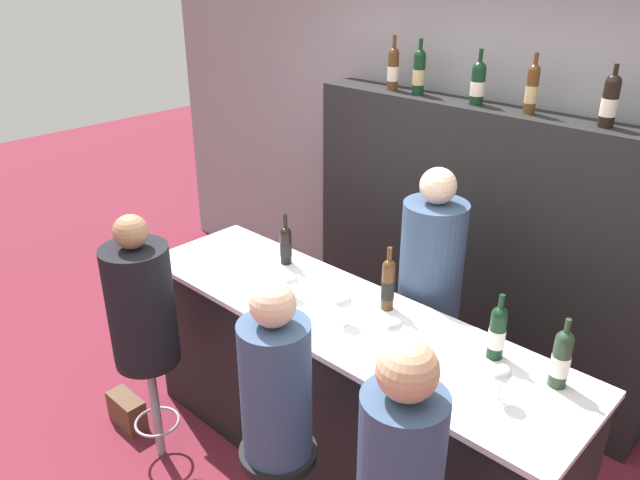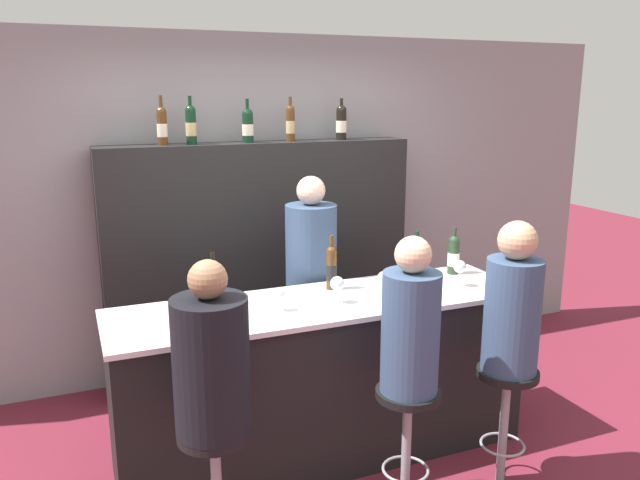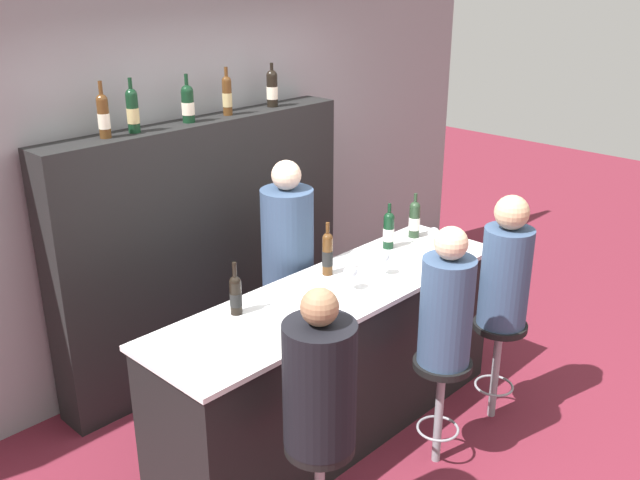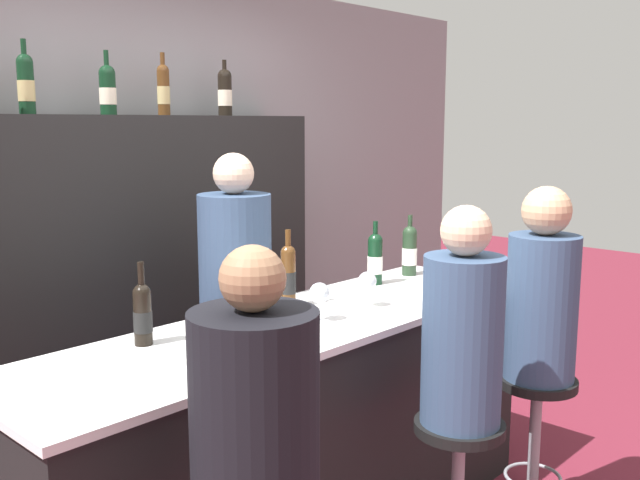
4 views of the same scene
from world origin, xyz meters
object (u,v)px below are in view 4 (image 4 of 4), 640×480
wine_bottle_backbar_3 (163,89)px  guest_seated_left (255,417)px  wine_bottle_backbar_1 (26,83)px  wine_glass_1 (320,294)px  guest_seated_right (542,295)px  wine_bottle_backbar_4 (225,92)px  wine_bottle_backbar_2 (108,89)px  guest_seated_middle (463,330)px  wine_glass_3 (437,262)px  wine_bottle_counter_3 (410,250)px  wine_glass_2 (367,282)px  wine_glass_0 (254,316)px  wine_bottle_counter_2 (375,258)px  bartender (237,340)px  wine_bottle_counter_1 (288,275)px  bar_stool_right (536,412)px  bar_stool_middle (458,462)px  wine_bottle_counter_0 (143,313)px

wine_bottle_backbar_3 → guest_seated_left: bearing=-119.3°
wine_bottle_backbar_1 → wine_glass_1: size_ratio=2.10×
guest_seated_right → wine_bottle_backbar_4: bearing=95.2°
wine_bottle_backbar_2 → wine_bottle_backbar_3: bearing=-0.0°
guest_seated_middle → wine_bottle_backbar_2: bearing=98.6°
wine_glass_3 → wine_bottle_counter_3: bearing=63.5°
wine_bottle_backbar_3 → wine_glass_2: 1.55m
wine_bottle_backbar_3 → wine_glass_0: wine_bottle_backbar_3 is taller
wine_glass_2 → wine_glass_3: 0.53m
guest_seated_middle → wine_bottle_counter_2: bearing=57.6°
wine_bottle_counter_3 → bartender: 1.01m
wine_bottle_backbar_4 → wine_glass_0: 1.83m
wine_bottle_backbar_3 → wine_glass_1: size_ratio=2.04×
wine_bottle_counter_1 → wine_glass_1: (-0.07, -0.25, -0.03)m
wine_bottle_backbar_1 → wine_glass_3: (1.38, -1.30, -0.84)m
wine_bottle_backbar_3 → bartender: 1.37m
wine_glass_1 → wine_glass_2: wine_glass_1 is taller
wine_bottle_backbar_3 → wine_glass_0: size_ratio=2.38×
wine_glass_2 → wine_glass_3: (0.53, 0.00, 0.01)m
wine_bottle_counter_1 → wine_bottle_counter_3: size_ratio=1.07×
bartender → wine_bottle_backbar_2: bearing=107.9°
guest_seated_left → bar_stool_right: size_ratio=1.16×
guest_seated_left → wine_bottle_counter_2: bearing=28.4°
bar_stool_middle → guest_seated_left: bearing=180.0°
wine_bottle_counter_0 → bar_stool_middle: bearing=-45.9°
wine_bottle_counter_3 → wine_glass_3: bearing=-116.5°
wine_bottle_backbar_4 → wine_glass_1: 1.66m
wine_bottle_counter_2 → guest_seated_left: guest_seated_left is taller
wine_glass_2 → bar_stool_middle: size_ratio=0.23×
bartender → wine_glass_3: bearing=-39.6°
wine_glass_0 → guest_seated_right: (1.13, -0.57, -0.03)m
wine_bottle_backbar_4 → bar_stool_right: 2.36m
bar_stool_middle → wine_bottle_counter_0: bearing=134.1°
wine_bottle_counter_0 → guest_seated_right: guest_seated_right is taller
guest_seated_middle → wine_bottle_counter_1: bearing=95.0°
wine_bottle_counter_1 → wine_glass_2: 0.34m
wine_bottle_counter_2 → guest_seated_middle: 0.98m
wine_bottle_counter_2 → bartender: size_ratio=0.19×
guest_seated_middle → bartender: size_ratio=0.49×
guest_seated_middle → guest_seated_right: guest_seated_right is taller
wine_glass_2 → wine_bottle_backbar_3: bearing=94.9°
wine_bottle_backbar_4 → wine_glass_0: wine_bottle_backbar_4 is taller
wine_bottle_counter_2 → wine_bottle_counter_3: 0.29m
wine_glass_0 → bartender: (0.44, 0.62, -0.32)m
wine_bottle_backbar_3 → wine_bottle_backbar_2: bearing=180.0°
bar_stool_middle → bartender: (-0.06, 1.19, 0.23)m
wine_bottle_counter_0 → wine_bottle_counter_3: 1.61m
wine_bottle_backbar_2 → wine_glass_3: wine_bottle_backbar_2 is taller
wine_glass_0 → guest_seated_left: bearing=-131.6°
wine_glass_2 → bartender: bartender is taller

